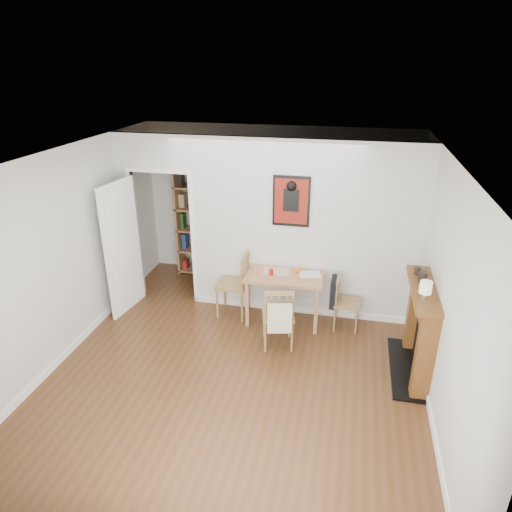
% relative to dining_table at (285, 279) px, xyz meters
% --- Properties ---
extents(ground, '(5.20, 5.20, 0.00)m').
position_rel_dining_table_xyz_m(ground, '(-0.38, -1.10, -0.66)').
color(ground, '#532C1B').
rests_on(ground, ground).
extents(room_shell, '(5.20, 5.20, 5.20)m').
position_rel_dining_table_xyz_m(room_shell, '(-0.28, 0.24, 0.64)').
color(room_shell, beige).
rests_on(room_shell, ground).
extents(dining_table, '(1.10, 0.70, 0.75)m').
position_rel_dining_table_xyz_m(dining_table, '(0.00, 0.00, 0.00)').
color(dining_table, '#A6754D').
rests_on(dining_table, ground).
extents(chair_left, '(0.50, 0.50, 0.98)m').
position_rel_dining_table_xyz_m(chair_left, '(-0.78, -0.00, -0.17)').
color(chair_left, olive).
rests_on(chair_left, ground).
extents(chair_right, '(0.45, 0.40, 0.78)m').
position_rel_dining_table_xyz_m(chair_right, '(0.88, -0.03, -0.25)').
color(chair_right, olive).
rests_on(chair_right, ground).
extents(chair_front, '(0.54, 0.59, 0.90)m').
position_rel_dining_table_xyz_m(chair_front, '(0.02, -0.67, -0.20)').
color(chair_front, olive).
rests_on(chair_front, ground).
extents(bookshelf, '(0.85, 0.34, 2.02)m').
position_rel_dining_table_xyz_m(bookshelf, '(-1.68, 1.30, 0.34)').
color(bookshelf, '#A6754D').
rests_on(bookshelf, ground).
extents(fireplace, '(0.45, 1.25, 1.16)m').
position_rel_dining_table_xyz_m(fireplace, '(1.78, -0.85, -0.04)').
color(fireplace, brown).
rests_on(fireplace, ground).
extents(red_glass, '(0.06, 0.06, 0.08)m').
position_rel_dining_table_xyz_m(red_glass, '(-0.19, -0.07, 0.13)').
color(red_glass, maroon).
rests_on(red_glass, dining_table).
extents(orange_fruit, '(0.07, 0.07, 0.07)m').
position_rel_dining_table_xyz_m(orange_fruit, '(0.17, 0.08, 0.13)').
color(orange_fruit, '#E0610B').
rests_on(orange_fruit, dining_table).
extents(placemat, '(0.38, 0.29, 0.00)m').
position_rel_dining_table_xyz_m(placemat, '(-0.14, 0.06, 0.09)').
color(placemat, beige).
rests_on(placemat, dining_table).
extents(notebook, '(0.34, 0.28, 0.02)m').
position_rel_dining_table_xyz_m(notebook, '(0.35, 0.04, 0.10)').
color(notebook, silver).
rests_on(notebook, dining_table).
extents(mantel_lamp, '(0.13, 0.13, 0.21)m').
position_rel_dining_table_xyz_m(mantel_lamp, '(1.70, -1.15, 0.63)').
color(mantel_lamp, silver).
rests_on(mantel_lamp, fireplace).
extents(ceramic_jar_a, '(0.11, 0.11, 0.13)m').
position_rel_dining_table_xyz_m(ceramic_jar_a, '(1.73, -0.71, 0.57)').
color(ceramic_jar_a, black).
rests_on(ceramic_jar_a, fireplace).
extents(ceramic_jar_b, '(0.08, 0.08, 0.10)m').
position_rel_dining_table_xyz_m(ceramic_jar_b, '(1.69, -0.52, 0.55)').
color(ceramic_jar_b, black).
rests_on(ceramic_jar_b, fireplace).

